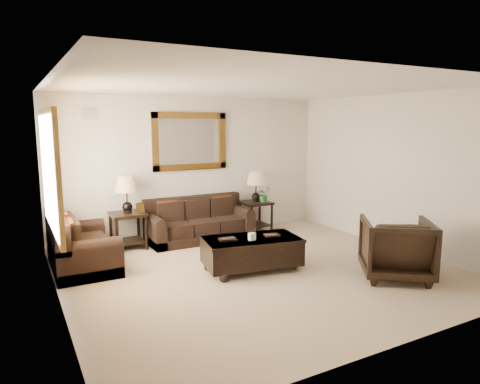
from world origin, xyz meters
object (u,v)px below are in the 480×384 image
loveseat (79,248)px  coffee_table (251,250)px  end_table_left (127,201)px  end_table_right (256,192)px  sofa (199,224)px  armchair (396,245)px

loveseat → coffee_table: 2.62m
loveseat → end_table_left: bearing=-52.6°
end_table_right → coffee_table: bearing=-122.3°
end_table_left → coffee_table: (1.35, -2.00, -0.54)m
loveseat → end_table_left: (0.93, 0.71, 0.53)m
loveseat → end_table_left: 1.29m
end_table_left → end_table_right: size_ratio=1.06×
sofa → armchair: bearing=-62.8°
sofa → coffee_table: size_ratio=1.26×
sofa → loveseat: loveseat is taller
sofa → loveseat: 2.34m
end_table_left → armchair: 4.46m
sofa → coffee_table: (0.03, -1.95, 0.01)m
sofa → end_table_right: (1.31, 0.07, 0.51)m
sofa → end_table_left: bearing=177.7°
loveseat → end_table_right: end_table_right is taller
loveseat → coffee_table: bearing=-119.6°
loveseat → end_table_right: (3.56, 0.73, 0.49)m
loveseat → armchair: size_ratio=1.59×
sofa → armchair: 3.65m
coffee_table → armchair: (1.64, -1.29, 0.17)m
sofa → coffee_table: bearing=-89.1°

